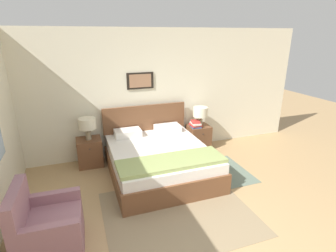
{
  "coord_description": "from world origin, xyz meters",
  "views": [
    {
      "loc": [
        -1.34,
        -1.98,
        2.46
      ],
      "look_at": [
        -0.01,
        1.77,
        1.07
      ],
      "focal_mm": 28.0,
      "sensor_mm": 36.0,
      "label": 1
    }
  ],
  "objects_px": {
    "nightstand_near_window": "(90,152)",
    "nightstand_by_door": "(198,137)",
    "bed": "(159,159)",
    "armchair": "(47,229)",
    "table_lamp_near_window": "(87,124)",
    "table_lamp_by_door": "(200,113)"
  },
  "relations": [
    {
      "from": "nightstand_near_window",
      "to": "table_lamp_by_door",
      "type": "xyz_separation_m",
      "value": [
        2.38,
        -0.02,
        0.58
      ]
    },
    {
      "from": "nightstand_near_window",
      "to": "nightstand_by_door",
      "type": "height_order",
      "value": "same"
    },
    {
      "from": "armchair",
      "to": "nightstand_by_door",
      "type": "bearing_deg",
      "value": 127.43
    },
    {
      "from": "table_lamp_near_window",
      "to": "table_lamp_by_door",
      "type": "relative_size",
      "value": 1.0
    },
    {
      "from": "nightstand_by_door",
      "to": "table_lamp_by_door",
      "type": "distance_m",
      "value": 0.58
    },
    {
      "from": "bed",
      "to": "nightstand_near_window",
      "type": "relative_size",
      "value": 3.7
    },
    {
      "from": "bed",
      "to": "table_lamp_near_window",
      "type": "xyz_separation_m",
      "value": [
        -1.17,
        0.78,
        0.56
      ]
    },
    {
      "from": "nightstand_by_door",
      "to": "armchair",
      "type": "bearing_deg",
      "value": -144.73
    },
    {
      "from": "nightstand_near_window",
      "to": "bed",
      "type": "bearing_deg",
      "value": -33.9
    },
    {
      "from": "nightstand_by_door",
      "to": "table_lamp_near_window",
      "type": "height_order",
      "value": "table_lamp_near_window"
    },
    {
      "from": "bed",
      "to": "armchair",
      "type": "height_order",
      "value": "bed"
    },
    {
      "from": "nightstand_near_window",
      "to": "table_lamp_by_door",
      "type": "distance_m",
      "value": 2.45
    },
    {
      "from": "armchair",
      "to": "table_lamp_near_window",
      "type": "distance_m",
      "value": 2.25
    },
    {
      "from": "table_lamp_near_window",
      "to": "bed",
      "type": "bearing_deg",
      "value": -33.48
    },
    {
      "from": "bed",
      "to": "table_lamp_by_door",
      "type": "height_order",
      "value": "bed"
    },
    {
      "from": "armchair",
      "to": "table_lamp_near_window",
      "type": "xyz_separation_m",
      "value": [
        0.63,
        2.09,
        0.55
      ]
    },
    {
      "from": "armchair",
      "to": "nightstand_by_door",
      "type": "xyz_separation_m",
      "value": [
        2.98,
        2.11,
        -0.03
      ]
    },
    {
      "from": "nightstand_near_window",
      "to": "nightstand_by_door",
      "type": "xyz_separation_m",
      "value": [
        2.36,
        0.0,
        0.0
      ]
    },
    {
      "from": "nightstand_by_door",
      "to": "nightstand_near_window",
      "type": "bearing_deg",
      "value": 180.0
    },
    {
      "from": "bed",
      "to": "table_lamp_by_door",
      "type": "distance_m",
      "value": 1.53
    },
    {
      "from": "nightstand_near_window",
      "to": "table_lamp_by_door",
      "type": "bearing_deg",
      "value": -0.41
    },
    {
      "from": "bed",
      "to": "nightstand_by_door",
      "type": "distance_m",
      "value": 1.42
    }
  ]
}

